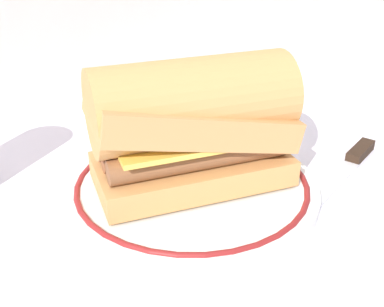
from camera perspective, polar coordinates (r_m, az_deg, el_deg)
ground_plane at (r=0.47m, az=4.44°, el=-5.86°), size 1.50×1.50×0.00m
plate at (r=0.48m, az=-0.00°, el=-3.96°), size 0.26×0.26×0.01m
sausage_sandwich at (r=0.45m, az=-0.00°, el=3.74°), size 0.20×0.12×0.13m
butter_knife at (r=0.55m, az=18.55°, el=-1.32°), size 0.15×0.08×0.01m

